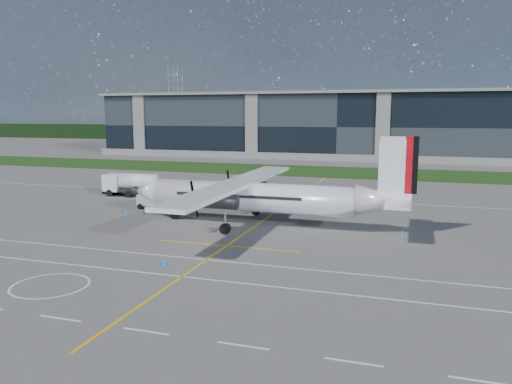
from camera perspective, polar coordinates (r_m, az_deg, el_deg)
ground at (r=84.57m, az=6.01°, el=1.78°), size 400.00×400.00×0.00m
grass_strip at (r=92.36m, az=7.03°, el=2.38°), size 400.00×18.00×0.04m
terminal_building at (r=123.39m, az=9.92°, el=7.43°), size 120.00×20.00×15.00m
tree_line at (r=183.11m, az=12.51°, el=6.39°), size 400.00×6.00×6.00m
pylon_west at (r=215.35m, az=-9.14°, el=10.03°), size 9.00×4.60×30.00m
yellow_taxiway_centerline at (r=55.04m, az=2.63°, el=-2.03°), size 0.20×70.00×0.01m
white_lane_line at (r=34.57m, az=-12.98°, el=-8.92°), size 90.00×0.15×0.01m
turboprop_aircraft at (r=46.67m, az=0.73°, el=1.34°), size 27.67×28.70×8.61m
fuel_tanker_truck at (r=66.09m, az=-14.41°, el=0.83°), size 7.84×2.55×2.94m
baggage_tug at (r=56.91m, az=-11.95°, el=-0.96°), size 2.94×1.76×1.76m
ground_crew_person at (r=54.92m, az=-8.22°, el=-1.06°), size 0.96×1.02×2.05m
safety_cone_fwd at (r=54.25m, az=-14.62°, el=-2.21°), size 0.36×0.36×0.50m
safety_cone_tail at (r=45.14m, az=16.35°, el=-4.52°), size 0.36×0.36×0.50m
safety_cone_nose_stbd at (r=54.03m, az=-12.76°, el=-2.19°), size 0.36×0.36×0.50m
safety_cone_portwing at (r=35.72m, az=-10.42°, el=-7.84°), size 0.36×0.36×0.50m
safety_cone_stbdwing at (r=61.11m, az=2.75°, el=-0.70°), size 0.36×0.36×0.50m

